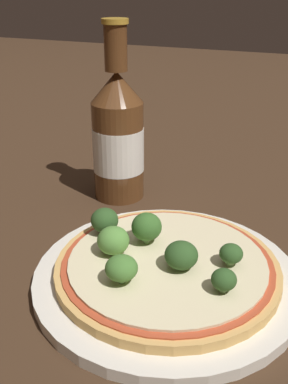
# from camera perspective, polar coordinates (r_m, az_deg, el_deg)

# --- Properties ---
(ground_plane) EXTENTS (3.00, 3.00, 0.00)m
(ground_plane) POSITION_cam_1_polar(r_m,az_deg,el_deg) (0.47, 2.67, -9.55)
(ground_plane) COLOR #3D2819
(plate) EXTENTS (0.26, 0.26, 0.01)m
(plate) POSITION_cam_1_polar(r_m,az_deg,el_deg) (0.45, 2.86, -10.70)
(plate) COLOR silver
(plate) RESTS_ON ground_plane
(pizza) EXTENTS (0.22, 0.22, 0.01)m
(pizza) POSITION_cam_1_polar(r_m,az_deg,el_deg) (0.44, 2.96, -9.33)
(pizza) COLOR tan
(pizza) RESTS_ON plate
(broccoli_floret_0) EXTENTS (0.02, 0.02, 0.02)m
(broccoli_floret_0) POSITION_cam_1_polar(r_m,az_deg,el_deg) (0.43, 11.00, -7.71)
(broccoli_floret_0) COLOR #6B8E51
(broccoli_floret_0) RESTS_ON pizza
(broccoli_floret_1) EXTENTS (0.03, 0.03, 0.03)m
(broccoli_floret_1) POSITION_cam_1_polar(r_m,az_deg,el_deg) (0.44, -3.92, -6.16)
(broccoli_floret_1) COLOR #6B8E51
(broccoli_floret_1) RESTS_ON pizza
(broccoli_floret_2) EXTENTS (0.03, 0.03, 0.03)m
(broccoli_floret_2) POSITION_cam_1_polar(r_m,az_deg,el_deg) (0.42, 4.76, -8.01)
(broccoli_floret_2) COLOR #6B8E51
(broccoli_floret_2) RESTS_ON pizza
(broccoli_floret_3) EXTENTS (0.03, 0.03, 0.03)m
(broccoli_floret_3) POSITION_cam_1_polar(r_m,az_deg,el_deg) (0.40, -2.88, -9.65)
(broccoli_floret_3) COLOR #6B8E51
(broccoli_floret_3) RESTS_ON pizza
(broccoli_floret_4) EXTENTS (0.03, 0.03, 0.03)m
(broccoli_floret_4) POSITION_cam_1_polar(r_m,az_deg,el_deg) (0.47, -5.13, -3.70)
(broccoli_floret_4) COLOR #6B8E51
(broccoli_floret_4) RESTS_ON pizza
(broccoli_floret_5) EXTENTS (0.03, 0.03, 0.03)m
(broccoli_floret_5) POSITION_cam_1_polar(r_m,az_deg,el_deg) (0.45, 0.23, -4.58)
(broccoli_floret_5) COLOR #6B8E51
(broccoli_floret_5) RESTS_ON pizza
(broccoli_floret_6) EXTENTS (0.02, 0.02, 0.02)m
(broccoli_floret_6) POSITION_cam_1_polar(r_m,az_deg,el_deg) (0.40, 10.11, -10.92)
(broccoli_floret_6) COLOR #6B8E51
(broccoli_floret_6) RESTS_ON pizza
(beer_bottle) EXTENTS (0.07, 0.07, 0.23)m
(beer_bottle) POSITION_cam_1_polar(r_m,az_deg,el_deg) (0.59, -3.32, 7.13)
(beer_bottle) COLOR #563319
(beer_bottle) RESTS_ON ground_plane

